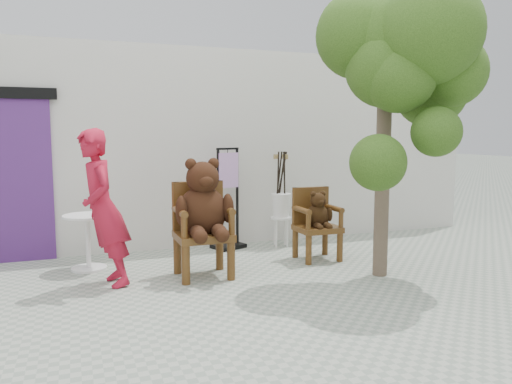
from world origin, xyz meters
The scene contains 10 objects.
ground_plane centered at (0.00, 0.00, 0.00)m, with size 60.00×60.00×0.00m, color gray.
back_wall centered at (0.00, 3.10, 1.50)m, with size 9.00×1.00×3.00m, color silver.
doorway centered at (-3.00, 2.58, 1.16)m, with size 1.40×0.11×2.33m.
chair_big centered at (-0.70, 1.00, 0.81)m, with size 0.70×0.75×1.43m.
chair_small centered at (0.97, 1.30, 0.58)m, with size 0.56×0.51×0.98m.
person centered at (-1.84, 1.01, 0.89)m, with size 0.65×0.42×1.77m, color #AF152D.
cafe_table centered at (-2.00, 1.81, 0.44)m, with size 0.60×0.60×0.70m.
display_stand centered at (0.03, 2.35, 0.58)m, with size 0.55×0.49×1.51m.
stool_bucket centered at (0.83, 2.20, 0.64)m, with size 0.32×0.32×1.45m.
tree centered at (1.41, 0.09, 2.57)m, with size 1.84×1.68×3.39m.
Camera 1 is at (-2.14, -4.74, 1.71)m, focal length 35.00 mm.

